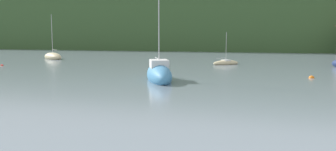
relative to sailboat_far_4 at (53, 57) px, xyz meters
name	(u,v)px	position (x,y,z in m)	size (l,w,h in m)	color
wooded_hillside	(240,28)	(24.66, 79.99, 7.33)	(352.00, 70.99, 36.12)	#38562D
sailboat_far_4	(53,57)	(0.00, 0.00, 0.00)	(6.81, 5.96, 8.28)	#CCBC8E
sailboat_mid_5	(159,74)	(28.30, -22.75, 0.17)	(5.05, 7.45, 8.49)	teal
sailboat_far_6	(226,63)	(31.34, -3.43, -0.14)	(3.94, 4.02, 4.73)	#CCBC8E
mooring_buoy_near	(2,66)	(3.01, -14.62, -0.36)	(0.37, 0.37, 0.37)	red
mooring_buoy_mid	(311,78)	(41.12, -16.94, -0.36)	(0.48, 0.48, 0.48)	orange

